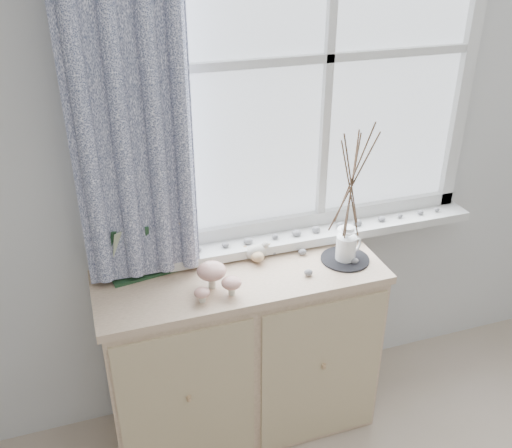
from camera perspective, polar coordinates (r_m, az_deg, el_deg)
name	(u,v)px	position (r m, az deg, el deg)	size (l,w,h in m)	color
sideboard	(242,354)	(2.61, -1.39, -12.84)	(1.20, 0.45, 0.85)	beige
botanical_book	(147,250)	(2.32, -10.82, -2.59)	(0.36, 0.13, 0.25)	#1C3B21
toadstool_cluster	(215,277)	(2.23, -4.12, -5.26)	(0.19, 0.17, 0.11)	silver
wooden_eggs	(250,254)	(2.44, -0.56, -2.98)	(0.10, 0.11, 0.07)	tan
songbird_figurine	(256,251)	(2.44, 0.02, -2.73)	(0.14, 0.06, 0.07)	beige
crocheted_doily	(345,259)	(2.48, 8.89, -3.48)	(0.21, 0.21, 0.01)	black
twig_pitcher	(352,180)	(2.31, 9.56, 4.35)	(0.30, 0.30, 0.65)	white
sideboard_pebbles	(309,259)	(2.44, 5.36, -3.53)	(0.34, 0.23, 0.03)	gray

